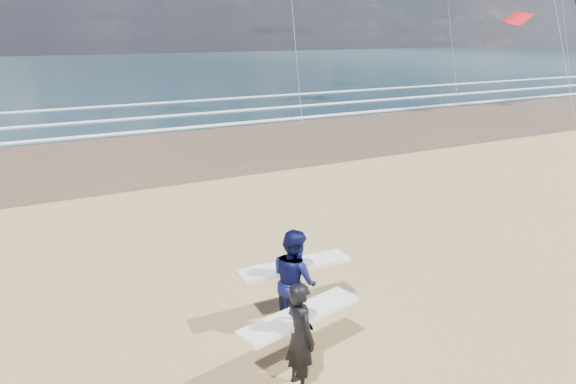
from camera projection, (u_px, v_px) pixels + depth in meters
wet_sand_strip at (440, 121)px, 31.96m from camera, size 220.00×12.00×0.01m
ocean at (184, 67)px, 77.48m from camera, size 220.00×100.00×0.02m
foam_breakers at (349, 101)px, 40.46m from camera, size 220.00×11.70×0.05m
surfer_near at (300, 333)px, 7.91m from camera, size 2.26×1.17×1.81m
surfer_far at (294, 280)px, 9.44m from camera, size 2.22×1.14×1.99m
kite_0 at (557, 14)px, 33.30m from camera, size 7.58×4.93×10.43m
kite_1 at (292, 7)px, 32.10m from camera, size 6.03×4.76×12.12m
kite_2 at (564, 13)px, 45.28m from camera, size 5.79×4.74×12.40m
kite_5 at (450, 20)px, 48.59m from camera, size 4.83×4.63×12.12m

